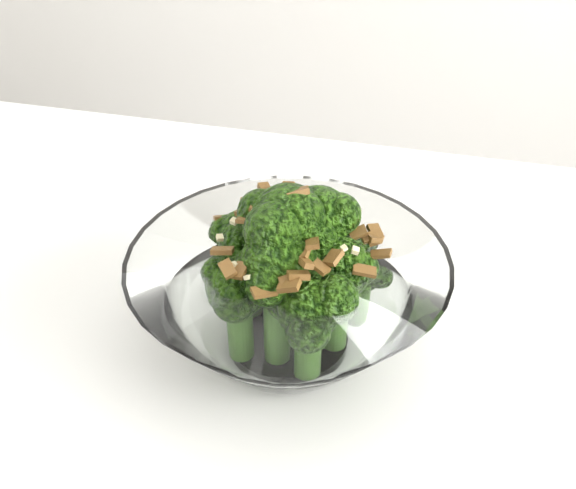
% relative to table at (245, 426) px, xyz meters
% --- Properties ---
extents(table, '(1.24, 0.86, 0.75)m').
position_rel_table_xyz_m(table, '(0.00, 0.00, 0.00)').
color(table, white).
rests_on(table, ground).
extents(broccoli_dish, '(0.23, 0.23, 0.15)m').
position_rel_table_xyz_m(broccoli_dish, '(0.03, 0.04, 0.12)').
color(broccoli_dish, white).
rests_on(broccoli_dish, table).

